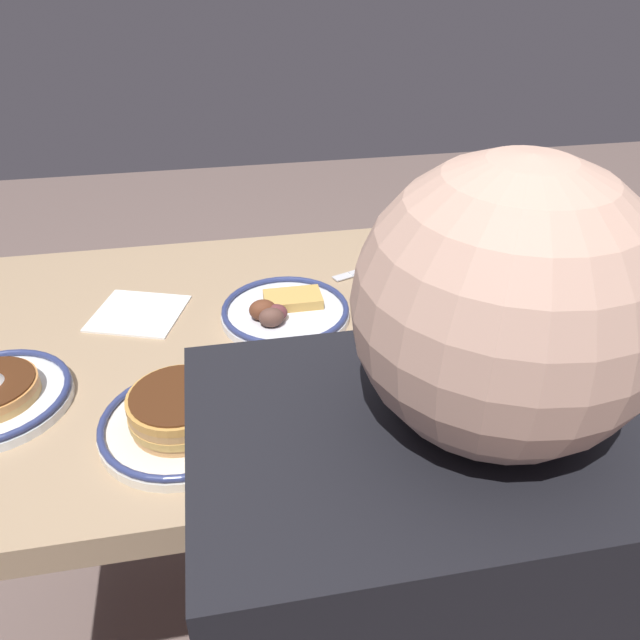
% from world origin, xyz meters
% --- Properties ---
extents(ground_plane, '(6.00, 6.00, 0.00)m').
position_xyz_m(ground_plane, '(0.00, 0.00, 0.00)').
color(ground_plane, '#6F5B55').
extents(dining_table, '(1.34, 0.76, 0.73)m').
position_xyz_m(dining_table, '(0.00, 0.00, 0.65)').
color(dining_table, tan).
rests_on(dining_table, ground_plane).
extents(plate_near_main, '(0.23, 0.23, 0.05)m').
position_xyz_m(plate_near_main, '(0.06, -0.04, 0.74)').
color(plate_near_main, white).
rests_on(plate_near_main, dining_table).
extents(plate_far_companion, '(0.23, 0.23, 0.04)m').
position_xyz_m(plate_far_companion, '(-0.37, 0.14, 0.74)').
color(plate_far_companion, white).
rests_on(plate_far_companion, dining_table).
extents(plate_far_side, '(0.23, 0.23, 0.06)m').
position_xyz_m(plate_far_side, '(0.23, 0.22, 0.75)').
color(plate_far_side, silver).
rests_on(plate_far_side, dining_table).
extents(coffee_mug, '(0.08, 0.11, 0.09)m').
position_xyz_m(coffee_mug, '(-0.54, -0.23, 0.78)').
color(coffee_mug, white).
rests_on(coffee_mug, dining_table).
extents(drinking_glass, '(0.07, 0.07, 0.11)m').
position_xyz_m(drinking_glass, '(0.05, 0.27, 0.78)').
color(drinking_glass, silver).
rests_on(drinking_glass, dining_table).
extents(cell_phone, '(0.16, 0.13, 0.01)m').
position_xyz_m(cell_phone, '(-0.28, -0.07, 0.73)').
color(cell_phone, black).
rests_on(cell_phone, dining_table).
extents(paper_napkin, '(0.19, 0.18, 0.00)m').
position_xyz_m(paper_napkin, '(0.31, -0.10, 0.73)').
color(paper_napkin, white).
rests_on(paper_napkin, dining_table).
extents(fork_near, '(0.18, 0.06, 0.01)m').
position_xyz_m(fork_near, '(-0.26, -0.29, 0.73)').
color(fork_near, silver).
rests_on(fork_near, dining_table).
extents(butter_knife, '(0.20, 0.09, 0.01)m').
position_xyz_m(butter_knife, '(-0.16, -0.19, 0.73)').
color(butter_knife, silver).
rests_on(butter_knife, dining_table).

